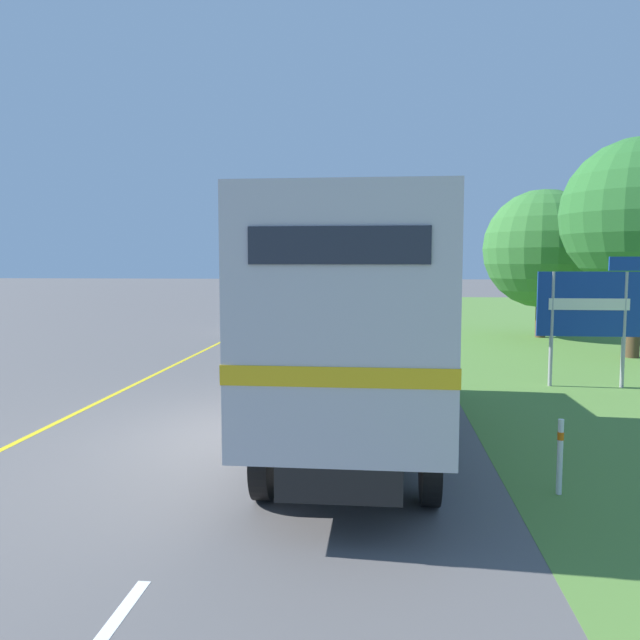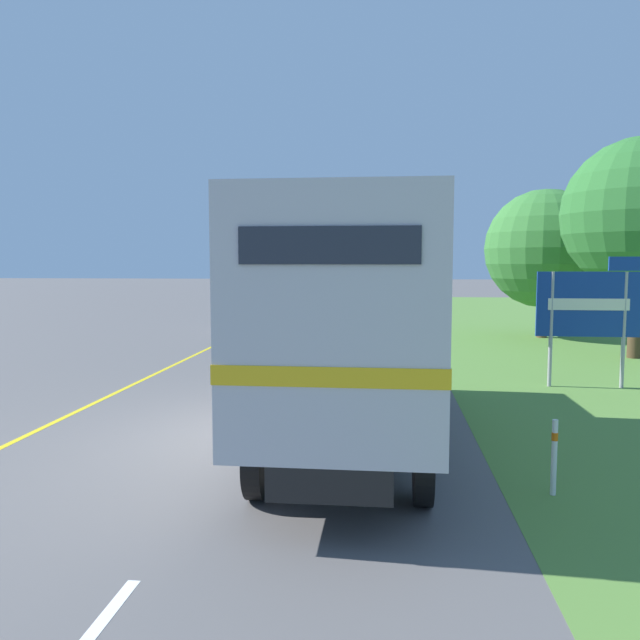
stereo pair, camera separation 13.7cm
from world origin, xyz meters
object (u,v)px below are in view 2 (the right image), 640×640
object	(u,v)px
highway_sign	(590,306)
lead_car_black_ahead	(380,291)
horse_trailer_truck	(352,316)
delineator_post	(554,455)
lead_car_white	(291,306)
roadside_tree_near	(640,215)
roadside_tree_mid	(544,249)

from	to	relation	value
highway_sign	lead_car_black_ahead	bearing A→B (deg)	100.30
horse_trailer_truck	delineator_post	world-z (taller)	horse_trailer_truck
lead_car_white	lead_car_black_ahead	world-z (taller)	lead_car_white
roadside_tree_near	roadside_tree_mid	xyz separation A→B (m)	(-1.49, 5.04, -0.89)
lead_car_white	roadside_tree_near	xyz separation A→B (m)	(11.45, -6.40, 3.24)
horse_trailer_truck	lead_car_white	size ratio (longest dim) A/B	2.00
highway_sign	lead_car_white	bearing A→B (deg)	127.75
horse_trailer_truck	delineator_post	distance (m)	3.61
lead_car_black_ahead	highway_sign	world-z (taller)	highway_sign
lead_car_black_ahead	delineator_post	distance (m)	35.25
highway_sign	roadside_tree_mid	world-z (taller)	roadside_tree_mid
lead_car_black_ahead	roadside_tree_near	distance (m)	24.90
delineator_post	highway_sign	bearing A→B (deg)	70.09
lead_car_white	lead_car_black_ahead	xyz separation A→B (m)	(3.53, 16.96, -0.13)
delineator_post	lead_car_black_ahead	bearing A→B (deg)	94.17
lead_car_black_ahead	lead_car_white	bearing A→B (deg)	-101.77
highway_sign	roadside_tree_mid	xyz separation A→B (m)	(1.31, 9.80, 1.52)
roadside_tree_near	delineator_post	distance (m)	13.48
roadside_tree_mid	delineator_post	xyz separation A→B (m)	(-3.86, -16.83, -2.89)
lead_car_white	roadside_tree_mid	distance (m)	10.32
horse_trailer_truck	delineator_post	bearing A→B (deg)	-36.91
horse_trailer_truck	roadside_tree_near	size ratio (longest dim) A/B	1.27
roadside_tree_near	roadside_tree_mid	size ratio (longest dim) A/B	1.16
lead_car_white	highway_sign	size ratio (longest dim) A/B	1.38
lead_car_white	roadside_tree_near	distance (m)	13.51
delineator_post	horse_trailer_truck	bearing A→B (deg)	143.09
lead_car_black_ahead	roadside_tree_mid	size ratio (longest dim) A/B	0.77
lead_car_white	roadside_tree_mid	size ratio (longest dim) A/B	0.74
highway_sign	roadside_tree_near	size ratio (longest dim) A/B	0.46
highway_sign	delineator_post	distance (m)	7.60
lead_car_white	lead_car_black_ahead	size ratio (longest dim) A/B	0.96
horse_trailer_truck	lead_car_black_ahead	distance (m)	33.20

